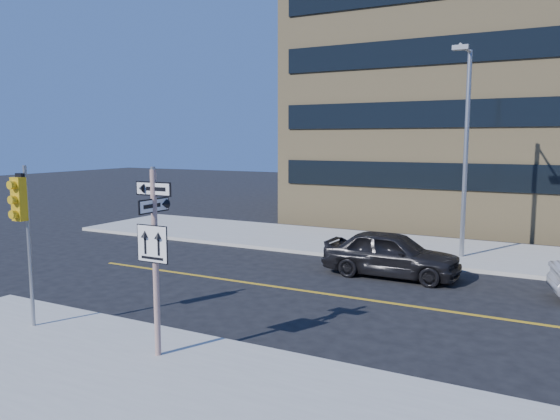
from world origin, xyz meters
The scene contains 6 objects.
ground centered at (0.00, 0.00, 0.00)m, with size 120.00×120.00×0.00m, color black.
sign_pole centered at (0.00, -2.51, 2.44)m, with size 0.92×0.92×4.06m.
traffic_signal centered at (-4.00, -2.66, 3.03)m, with size 0.32×0.45×4.00m.
parked_car_a centered at (2.28, 7.10, 0.81)m, with size 4.74×1.91×1.61m, color black.
streetlight_a centered at (4.00, 10.76, 4.76)m, with size 0.55×2.25×8.00m.
building_brick centered at (2.00, 25.00, 9.00)m, with size 18.00×18.00×18.00m, color tan.
Camera 1 is at (7.62, -11.22, 4.76)m, focal length 35.00 mm.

